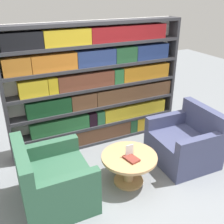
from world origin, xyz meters
TOP-DOWN VIEW (x-y plane):
  - ground_plane at (0.00, 0.00)m, footprint 14.00×14.00m
  - bookshelf at (0.01, 1.32)m, footprint 3.02×0.30m
  - armchair_left at (-1.12, 0.13)m, footprint 0.88×0.95m
  - armchair_right at (1.00, 0.13)m, footprint 0.90×0.97m
  - coffee_table at (-0.06, 0.05)m, footprint 0.78×0.78m
  - table_sign at (-0.06, 0.05)m, footprint 0.12×0.06m
  - stray_book at (-0.08, -0.03)m, footprint 0.18×0.24m

SIDE VIEW (x-z plane):
  - ground_plane at x=0.00m, z-range 0.00..0.00m
  - armchair_left at x=-1.12m, z-range -0.13..0.75m
  - armchair_right at x=1.00m, z-range -0.13..0.75m
  - coffee_table at x=-0.06m, z-range 0.10..0.54m
  - stray_book at x=-0.08m, z-range 0.45..0.47m
  - table_sign at x=-0.06m, z-range 0.43..0.61m
  - bookshelf at x=0.01m, z-range -0.01..2.09m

